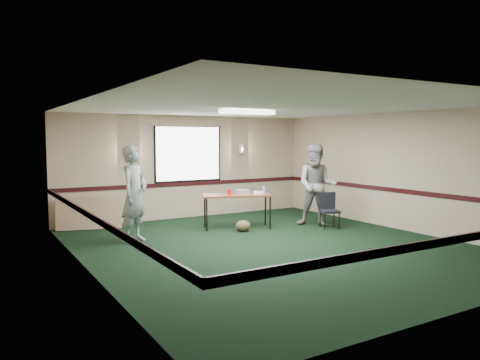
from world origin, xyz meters
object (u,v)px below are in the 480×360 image
conference_chair (329,207)px  person_left (134,194)px  person_right (317,185)px  projector (242,192)px  folding_table (237,197)px

conference_chair → person_left: size_ratio=0.43×
person_right → person_left: bearing=-141.3°
person_right → conference_chair: bearing=-29.7°
projector → conference_chair: size_ratio=0.37×
person_left → person_right: size_ratio=0.99×
folding_table → conference_chair: size_ratio=2.07×
folding_table → conference_chair: bearing=-7.5°
folding_table → person_right: person_right is taller
conference_chair → person_left: 4.51m
person_right → projector: bearing=-156.8°
folding_table → person_left: bearing=-154.0°
person_left → projector: bearing=-36.4°
projector → person_left: 2.64m
projector → conference_chair: projector is taller
folding_table → person_left: person_left is taller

